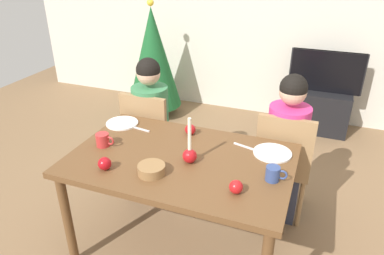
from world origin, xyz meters
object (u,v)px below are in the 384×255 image
Objects in this scene: mug_right at (273,174)px; bowl_walnuts at (152,169)px; plate_left at (122,123)px; plate_right at (272,153)px; person_right_child at (285,151)px; apple_near_candle at (190,130)px; chair_right at (284,160)px; mug_left at (103,140)px; apple_by_left_plate at (105,164)px; apple_by_right_mug at (236,187)px; tv_stand at (320,111)px; person_left_child at (151,127)px; candle_centerpiece at (190,153)px; tv at (326,72)px; chair_left at (150,135)px; dining_table at (181,169)px; christmas_tree at (153,58)px.

mug_right is 0.70m from bowl_walnuts.
plate_left is 0.97× the size of plate_right.
mug_right reaches higher than plate_left.
apple_near_candle is (-0.64, -0.32, 0.22)m from person_right_child.
chair_right is 6.86× the size of mug_left.
plate_right is 0.60m from apple_near_candle.
plate_left is 0.72m from bowl_walnuts.
apple_by_left_plate is 0.79m from apple_by_right_mug.
apple_by_right_mug is at bearing -48.81° from apple_near_candle.
person_left_child is at bearing -128.56° from tv_stand.
plate_left is 1.13m from plate_right.
mug_left is (0.06, -0.33, 0.04)m from plate_left.
bowl_walnuts is 0.29m from apple_by_left_plate.
bowl_walnuts is at bearing -142.34° from plate_right.
mug_left is at bearing -178.53° from candle_centerpiece.
person_left_child is 9.43× the size of mug_right.
tv is at bearing 85.14° from mug_right.
apple_by_right_mug is at bearing -41.10° from chair_left.
tv_stand is 2.73m from bowl_walnuts.
plate_left is at bearing 153.02° from apple_by_right_mug.
bowl_walnuts is (0.51, -0.52, 0.02)m from plate_left.
person_right_child reaches higher than dining_table.
mug_right reaches higher than apple_by_right_mug.
person_left_child is 2.13m from tv.
plate_right is (-0.25, -2.04, 0.52)m from tv_stand.
bowl_walnuts is (0.45, -0.83, 0.27)m from chair_left.
tv is (1.32, 1.66, 0.14)m from person_left_child.
apple_by_right_mug is at bearing -98.25° from tv.
plate_left is 3.11× the size of apple_by_right_mug.
mug_left is 1.63× the size of apple_by_left_plate.
chair_right is at bearing 15.04° from plate_left.
plate_left is at bearing 99.67° from mug_left.
mug_left is 1.70× the size of apple_near_candle.
apple_by_right_mug is (-0.37, -2.53, 0.55)m from tv_stand.
plate_left is 1.23m from mug_right.
christmas_tree reaches higher than mug_left.
mug_right is 0.73m from apple_near_candle.
plate_right is at bearing -1.70° from plate_left.
apple_by_left_plate is at bearing -117.70° from apple_near_candle.
mug_right is (1.13, 0.01, -0.00)m from mug_left.
apple_near_candle reaches higher than plate_left.
bowl_walnuts is at bearing -127.88° from person_right_child.
christmas_tree reaches higher than plate_left.
mug_right reaches higher than apple_near_candle.
chair_left is at bearing -178.34° from person_right_child.
dining_table is 11.27× the size of mug_right.
chair_right is at bearing 30.10° from mug_left.
tv is 2.35m from mug_right.
apple_by_right_mug is at bearing -54.25° from christmas_tree.
mug_right reaches higher than bowl_walnuts.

